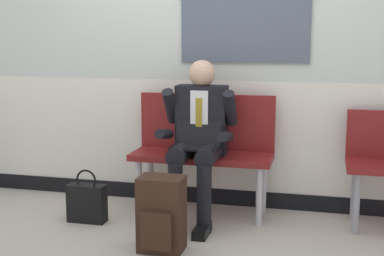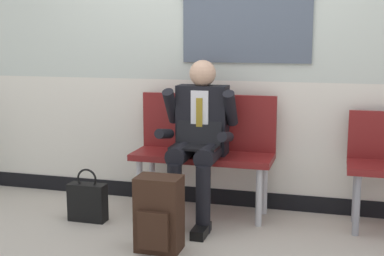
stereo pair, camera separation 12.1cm
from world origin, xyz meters
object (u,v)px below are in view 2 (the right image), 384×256
at_px(backpack, 159,215).
at_px(handbag, 88,201).
at_px(bench_with_person, 205,144).
at_px(person_seated, 198,136).

height_order(backpack, handbag, backpack).
bearing_deg(handbag, bench_with_person, 29.51).
distance_m(person_seated, handbag, 1.02).
bearing_deg(bench_with_person, person_seated, -90.00).
xyz_separation_m(bench_with_person, handbag, (-0.83, -0.47, -0.41)).
bearing_deg(backpack, handbag, 151.17).
relative_size(person_seated, backpack, 2.44).
relative_size(bench_with_person, person_seated, 0.90).
bearing_deg(backpack, person_seated, 81.87).
distance_m(bench_with_person, person_seated, 0.23).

